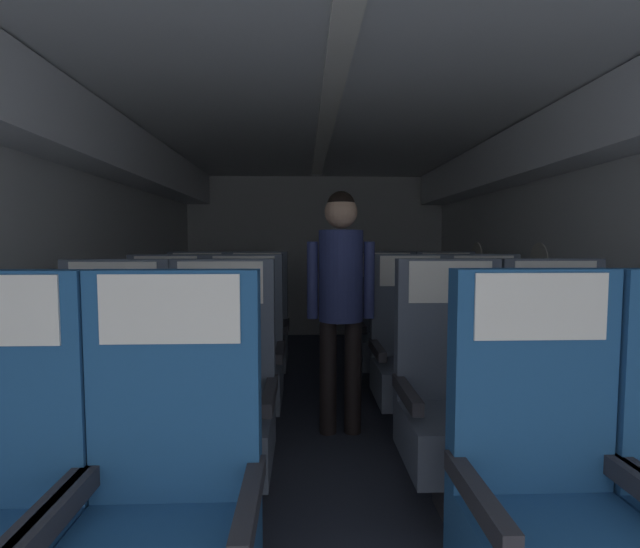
{
  "coord_description": "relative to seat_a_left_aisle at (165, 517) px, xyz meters",
  "views": [
    {
      "loc": [
        -0.16,
        0.33,
        1.23
      ],
      "look_at": [
        -0.03,
        3.9,
        0.98
      ],
      "focal_mm": 25.57,
      "sensor_mm": 36.0,
      "label": 1
    }
  ],
  "objects": [
    {
      "name": "ground",
      "position": [
        0.54,
        1.62,
        -0.49
      ],
      "size": [
        3.61,
        6.72,
        0.02
      ],
      "primitive_type": "cube",
      "color": "#2D3342"
    },
    {
      "name": "fuselage_shell",
      "position": [
        0.54,
        1.89,
        1.06
      ],
      "size": [
        3.49,
        6.37,
        2.14
      ],
      "color": "silver",
      "rests_on": "ground"
    },
    {
      "name": "seat_a_left_aisle",
      "position": [
        0.0,
        0.0,
        0.0
      ],
      "size": [
        0.53,
        0.5,
        1.15
      ],
      "color": "#38383D",
      "rests_on": "ground"
    },
    {
      "name": "seat_a_right_window",
      "position": [
        1.08,
        0.01,
        0.0
      ],
      "size": [
        0.53,
        0.5,
        1.15
      ],
      "color": "#38383D",
      "rests_on": "ground"
    },
    {
      "name": "seat_b_left_window",
      "position": [
        -0.5,
        0.82,
        0.0
      ],
      "size": [
        0.53,
        0.5,
        1.15
      ],
      "color": "#38383D",
      "rests_on": "ground"
    },
    {
      "name": "seat_b_left_aisle",
      "position": [
        -0.01,
        0.85,
        0.0
      ],
      "size": [
        0.53,
        0.5,
        1.15
      ],
      "color": "#38383D",
      "rests_on": "ground"
    },
    {
      "name": "seat_b_right_aisle",
      "position": [
        1.6,
        0.84,
        0.0
      ],
      "size": [
        0.53,
        0.5,
        1.15
      ],
      "color": "#38383D",
      "rests_on": "ground"
    },
    {
      "name": "seat_b_right_window",
      "position": [
        1.08,
        0.84,
        0.0
      ],
      "size": [
        0.53,
        0.5,
        1.15
      ],
      "color": "#38383D",
      "rests_on": "ground"
    },
    {
      "name": "seat_c_left_window",
      "position": [
        -0.5,
        1.65,
        0.0
      ],
      "size": [
        0.53,
        0.5,
        1.15
      ],
      "color": "#38383D",
      "rests_on": "ground"
    },
    {
      "name": "seat_c_left_aisle",
      "position": [
        -0.01,
        1.65,
        0.0
      ],
      "size": [
        0.53,
        0.5,
        1.15
      ],
      "color": "#38383D",
      "rests_on": "ground"
    },
    {
      "name": "seat_c_right_aisle",
      "position": [
        1.58,
        1.67,
        0.0
      ],
      "size": [
        0.53,
        0.5,
        1.15
      ],
      "color": "#38383D",
      "rests_on": "ground"
    },
    {
      "name": "seat_c_right_window",
      "position": [
        1.08,
        1.68,
        0.0
      ],
      "size": [
        0.53,
        0.5,
        1.15
      ],
      "color": "#38383D",
      "rests_on": "ground"
    },
    {
      "name": "seat_d_left_window",
      "position": [
        -0.5,
        2.51,
        0.0
      ],
      "size": [
        0.53,
        0.5,
        1.15
      ],
      "color": "#38383D",
      "rests_on": "ground"
    },
    {
      "name": "seat_d_left_aisle",
      "position": [
        -0.0,
        2.51,
        0.0
      ],
      "size": [
        0.53,
        0.5,
        1.15
      ],
      "color": "#38383D",
      "rests_on": "ground"
    },
    {
      "name": "seat_d_right_aisle",
      "position": [
        1.58,
        2.49,
        0.0
      ],
      "size": [
        0.53,
        0.5,
        1.15
      ],
      "color": "#38383D",
      "rests_on": "ground"
    },
    {
      "name": "seat_d_right_window",
      "position": [
        1.08,
        2.51,
        0.0
      ],
      "size": [
        0.53,
        0.5,
        1.15
      ],
      "color": "#38383D",
      "rests_on": "ground"
    },
    {
      "name": "flight_attendant",
      "position": [
        0.62,
        1.66,
        0.47
      ],
      "size": [
        0.43,
        0.28,
        1.55
      ],
      "rotation": [
        0.0,
        0.0,
        3.27
      ],
      "color": "black",
      "rests_on": "ground"
    }
  ]
}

